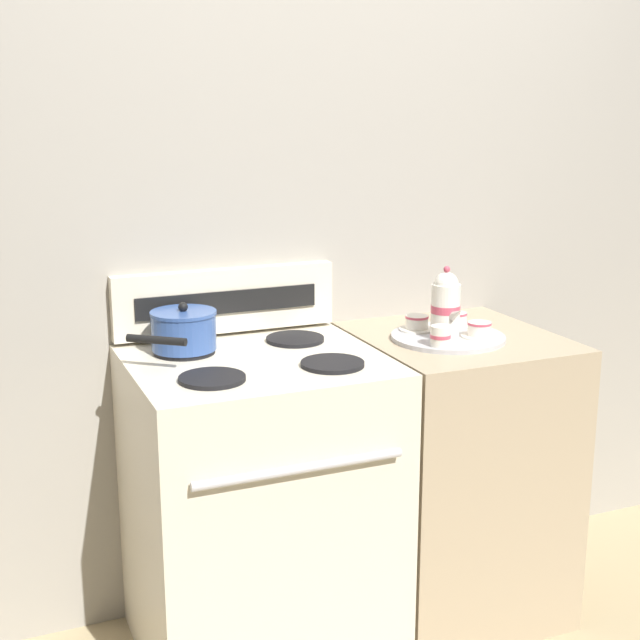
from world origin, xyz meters
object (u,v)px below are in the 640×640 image
object	(u,v)px
teapot	(446,305)
teacup_right	(479,330)
creamer_jug	(440,336)
serving_tray	(448,337)
teacup_front	(417,323)
stove	(259,507)
saucepan	(183,330)
teacup_left	(455,320)

from	to	relation	value
teapot	teacup_right	xyz separation A→B (m)	(0.10, -0.03, -0.08)
teacup_right	creamer_jug	world-z (taller)	creamer_jug
serving_tray	teacup_front	size ratio (longest dim) A/B	3.16
teacup_front	serving_tray	bearing A→B (deg)	-56.12
stove	saucepan	bearing A→B (deg)	141.35
saucepan	teacup_front	world-z (taller)	saucepan
serving_tray	teacup_left	size ratio (longest dim) A/B	3.16
teapot	teacup_right	distance (m)	0.13
stove	teapot	world-z (taller)	teapot
teacup_left	creamer_jug	size ratio (longest dim) A/B	1.81
saucepan	teacup_left	bearing A→B (deg)	-5.52
serving_tray	teapot	distance (m)	0.12
saucepan	serving_tray	size ratio (longest dim) A/B	0.85
saucepan	serving_tray	bearing A→B (deg)	-11.76
creamer_jug	teacup_front	bearing A→B (deg)	82.13
teacup_left	teacup_right	distance (m)	0.14
serving_tray	creamer_jug	xyz separation A→B (m)	(-0.09, -0.10, 0.04)
stove	creamer_jug	distance (m)	0.73
stove	teacup_front	bearing A→B (deg)	6.83
serving_tray	teacup_right	distance (m)	0.10
teapot	teacup_front	size ratio (longest dim) A/B	2.01
serving_tray	teapot	world-z (taller)	teapot
stove	teacup_front	world-z (taller)	teacup_front
stove	serving_tray	size ratio (longest dim) A/B	2.66
saucepan	teacup_right	size ratio (longest dim) A/B	2.69
saucepan	creamer_jug	xyz separation A→B (m)	(0.70, -0.26, -0.03)
saucepan	teacup_left	size ratio (longest dim) A/B	2.69
teacup_front	creamer_jug	distance (m)	0.19
serving_tray	saucepan	bearing A→B (deg)	168.24
saucepan	teacup_front	distance (m)	0.73
teapot	serving_tray	bearing A→B (deg)	44.80
stove	teacup_right	distance (m)	0.85
saucepan	teacup_right	xyz separation A→B (m)	(0.86, -0.22, -0.03)
stove	teacup_left	bearing A→B (deg)	4.71
teapot	teacup_right	size ratio (longest dim) A/B	2.01
stove	teacup_front	distance (m)	0.74
teacup_right	saucepan	bearing A→B (deg)	165.59
teapot	teacup_front	xyz separation A→B (m)	(-0.03, 0.12, -0.08)
stove	serving_tray	distance (m)	0.77
teacup_right	creamer_jug	distance (m)	0.17
stove	teacup_right	bearing A→B (deg)	-6.77
saucepan	teapot	distance (m)	0.78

